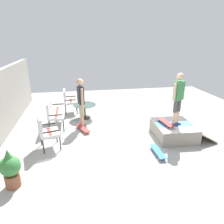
% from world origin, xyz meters
% --- Properties ---
extents(ground_plane, '(12.00, 12.00, 0.10)m').
position_xyz_m(ground_plane, '(0.00, 0.00, -0.05)').
color(ground_plane, '#A8A8A3').
extents(skate_ramp, '(1.43, 1.87, 0.45)m').
position_xyz_m(skate_ramp, '(-0.66, -1.50, 0.23)').
color(skate_ramp, gray).
rests_on(skate_ramp, ground_plane).
extents(patio_bench, '(1.26, 0.57, 1.02)m').
position_xyz_m(patio_bench, '(0.92, 2.44, 0.62)').
color(patio_bench, '#2D2823').
rests_on(patio_bench, ground_plane).
extents(patio_chair_near_house, '(0.64, 0.58, 1.02)m').
position_xyz_m(patio_chair_near_house, '(2.28, 1.97, 0.61)').
color(patio_chair_near_house, '#2D2823').
rests_on(patio_chair_near_house, ground_plane).
extents(patio_chair_by_wall, '(0.74, 0.69, 1.02)m').
position_xyz_m(patio_chair_by_wall, '(-0.73, 2.53, 0.61)').
color(patio_chair_by_wall, '#2D2823').
rests_on(patio_chair_by_wall, ground_plane).
extents(patio_table, '(0.90, 0.90, 0.57)m').
position_xyz_m(patio_table, '(1.53, 1.30, 0.40)').
color(patio_table, '#2D2823').
rests_on(patio_table, ground_plane).
extents(person_watching, '(0.47, 0.29, 1.78)m').
position_xyz_m(person_watching, '(0.65, 1.45, 1.05)').
color(person_watching, black).
rests_on(person_watching, ground_plane).
extents(person_skater, '(0.34, 0.43, 1.65)m').
position_xyz_m(person_skater, '(-0.69, -1.49, 1.41)').
color(person_skater, navy).
rests_on(person_skater, skate_ramp).
extents(skateboard_by_bench, '(0.81, 0.50, 0.10)m').
position_xyz_m(skateboard_by_bench, '(0.32, 1.43, 0.08)').
color(skateboard_by_bench, '#B23838').
rests_on(skateboard_by_bench, ground_plane).
extents(skateboard_spare, '(0.80, 0.21, 0.10)m').
position_xyz_m(skateboard_spare, '(-1.60, -0.57, 0.08)').
color(skateboard_spare, '#3372B2').
rests_on(skateboard_spare, ground_plane).
extents(skateboard_on_ramp, '(0.82, 0.29, 0.10)m').
position_xyz_m(skateboard_on_ramp, '(-0.66, -1.17, 0.54)').
color(skateboard_on_ramp, '#B23838').
rests_on(skateboard_on_ramp, skate_ramp).
extents(potted_plant, '(0.44, 0.44, 0.92)m').
position_xyz_m(potted_plant, '(-2.31, 3.06, 0.47)').
color(potted_plant, brown).
rests_on(potted_plant, ground_plane).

